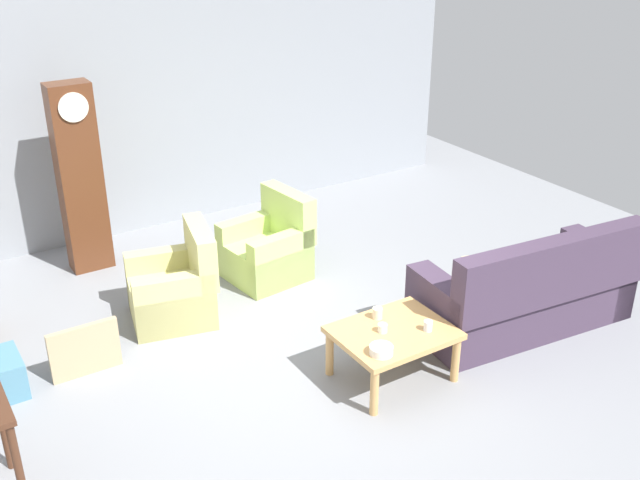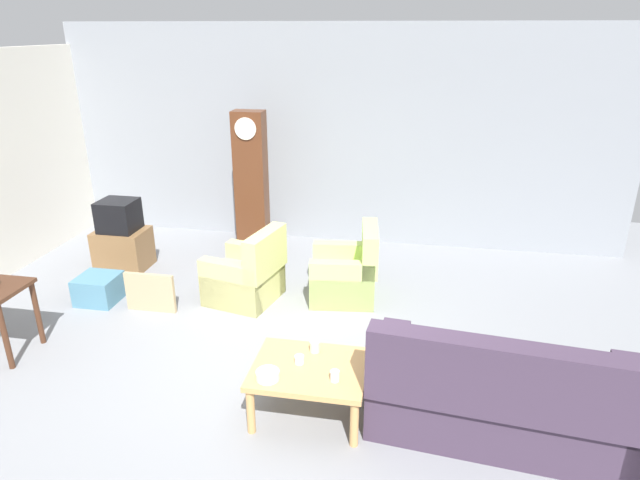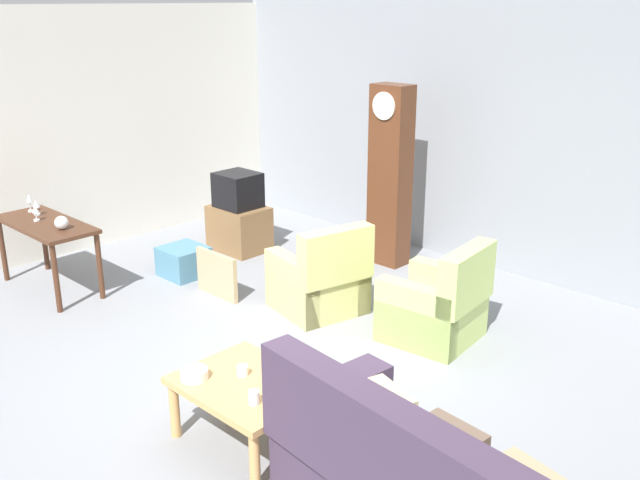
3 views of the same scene
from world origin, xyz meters
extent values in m
plane|color=gray|center=(0.00, 0.00, 0.00)|extent=(10.40, 10.40, 0.00)
cube|color=gray|center=(0.00, 3.60, 1.60)|extent=(8.40, 0.16, 3.20)
cube|color=#423347|center=(1.97, -0.58, 0.22)|extent=(2.17, 1.05, 0.44)
cube|color=#423347|center=(1.93, -0.93, 0.74)|extent=(2.11, 0.41, 0.60)
cube|color=#423347|center=(2.90, -0.67, 0.34)|extent=(0.32, 0.86, 0.68)
cube|color=#423347|center=(1.05, -0.48, 0.34)|extent=(0.32, 0.86, 0.68)
cube|color=#9E8966|center=(2.45, -0.58, 0.62)|extent=(0.38, 0.19, 0.36)
cube|color=brown|center=(1.98, -0.53, 0.62)|extent=(0.37, 0.15, 0.36)
cube|color=#C6B284|center=(1.50, -0.48, 0.62)|extent=(0.38, 0.22, 0.36)
cube|color=#CCC67A|center=(-0.82, 1.31, 0.20)|extent=(0.91, 0.91, 0.40)
cube|color=#CCC67A|center=(-0.51, 1.24, 0.66)|extent=(0.34, 0.78, 0.52)
cube|color=#CCC67A|center=(-0.75, 1.60, 0.30)|extent=(0.78, 0.33, 0.60)
cube|color=#CCC67A|center=(-0.89, 1.02, 0.30)|extent=(0.78, 0.33, 0.60)
cube|color=#C0DA75|center=(0.36, 1.57, 0.20)|extent=(0.84, 0.84, 0.40)
cube|color=#C0DA75|center=(0.68, 1.61, 0.66)|extent=(0.27, 0.78, 0.52)
cube|color=#C0DA75|center=(0.32, 1.87, 0.30)|extent=(0.77, 0.25, 0.60)
cube|color=#C0DA75|center=(0.39, 1.28, 0.30)|extent=(0.77, 0.25, 0.60)
cube|color=tan|center=(0.39, -0.63, 0.45)|extent=(0.96, 0.76, 0.05)
cylinder|color=tan|center=(-0.03, -0.95, 0.21)|extent=(0.07, 0.07, 0.42)
cylinder|color=tan|center=(0.82, -0.95, 0.21)|extent=(0.07, 0.07, 0.42)
cylinder|color=tan|center=(-0.03, -0.30, 0.21)|extent=(0.07, 0.07, 0.42)
cylinder|color=tan|center=(0.82, -0.30, 0.21)|extent=(0.07, 0.07, 0.42)
cylinder|color=#472819|center=(-2.61, -0.51, 0.35)|extent=(0.06, 0.06, 0.70)
cylinder|color=#472819|center=(-2.61, -0.04, 0.35)|extent=(0.06, 0.06, 0.70)
cube|color=#562D19|center=(-1.15, 2.84, 1.03)|extent=(0.44, 0.28, 2.06)
cylinder|color=silver|center=(-1.15, 2.68, 1.84)|extent=(0.30, 0.02, 0.30)
cube|color=brown|center=(-2.74, 1.92, 0.27)|extent=(0.68, 0.52, 0.55)
cube|color=black|center=(-2.74, 1.92, 0.76)|extent=(0.48, 0.44, 0.42)
cube|color=tan|center=(-1.80, 0.82, 0.24)|extent=(0.60, 0.05, 0.47)
cube|color=teal|center=(-2.53, 0.93, 0.16)|extent=(0.47, 0.45, 0.33)
cylinder|color=white|center=(0.30, -0.60, 0.51)|extent=(0.08, 0.08, 0.07)
cylinder|color=silver|center=(0.63, -0.78, 0.52)|extent=(0.07, 0.07, 0.09)
cylinder|color=beige|center=(0.39, -0.40, 0.52)|extent=(0.09, 0.09, 0.10)
cylinder|color=white|center=(0.09, -0.86, 0.51)|extent=(0.19, 0.19, 0.07)
camera|label=1|loc=(-2.97, -4.79, 3.79)|focal=41.89mm
camera|label=2|loc=(1.17, -4.39, 3.12)|focal=30.47mm
camera|label=3|loc=(3.70, -3.37, 2.94)|focal=39.96mm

